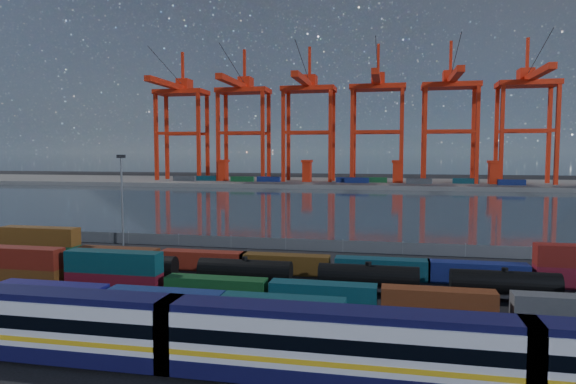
# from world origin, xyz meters

# --- Properties ---
(ground) EXTENTS (700.00, 700.00, 0.00)m
(ground) POSITION_xyz_m (0.00, 0.00, 0.00)
(ground) COLOR black
(ground) RESTS_ON ground
(harbor_water) EXTENTS (700.00, 700.00, 0.00)m
(harbor_water) POSITION_xyz_m (0.00, 105.00, 0.01)
(harbor_water) COLOR #2A343D
(harbor_water) RESTS_ON ground
(far_quay) EXTENTS (700.00, 70.00, 2.00)m
(far_quay) POSITION_xyz_m (0.00, 210.00, 1.00)
(far_quay) COLOR #514F4C
(far_quay) RESTS_ON ground
(distant_mountains) EXTENTS (2470.00, 1100.00, 520.00)m
(distant_mountains) POSITION_xyz_m (63.02, 1600.00, 220.29)
(distant_mountains) COLOR #1E2630
(distant_mountains) RESTS_ON ground
(passenger_train) EXTENTS (79.31, 3.37, 5.78)m
(passenger_train) POSITION_xyz_m (14.51, -22.68, 2.91)
(passenger_train) COLOR silver
(passenger_train) RESTS_ON ground
(container_row_south) EXTENTS (140.06, 2.53, 5.39)m
(container_row_south) POSITION_xyz_m (-9.72, -9.99, 2.16)
(container_row_south) COLOR #3F4144
(container_row_south) RESTS_ON ground
(container_row_mid) EXTENTS (128.09, 2.42, 5.15)m
(container_row_mid) POSITION_xyz_m (13.77, -3.29, 1.88)
(container_row_mid) COLOR navy
(container_row_mid) RESTS_ON ground
(container_row_north) EXTENTS (142.22, 2.56, 5.45)m
(container_row_north) POSITION_xyz_m (-7.40, 10.64, 1.78)
(container_row_north) COLOR navy
(container_row_north) RESTS_ON ground
(tanker_string) EXTENTS (120.94, 2.67, 3.83)m
(tanker_string) POSITION_xyz_m (-7.77, 2.89, 1.92)
(tanker_string) COLOR black
(tanker_string) RESTS_ON ground
(waterfront_fence) EXTENTS (160.12, 0.12, 2.20)m
(waterfront_fence) POSITION_xyz_m (-0.00, 28.00, 1.00)
(waterfront_fence) COLOR #595B5E
(waterfront_fence) RESTS_ON ground
(yard_light_mast) EXTENTS (1.60, 0.40, 16.60)m
(yard_light_mast) POSITION_xyz_m (-30.00, 26.00, 9.30)
(yard_light_mast) COLOR slate
(yard_light_mast) RESTS_ON ground
(gantry_cranes) EXTENTS (202.42, 52.65, 71.29)m
(gantry_cranes) POSITION_xyz_m (-7.50, 203.11, 43.70)
(gantry_cranes) COLOR red
(gantry_cranes) RESTS_ON ground
(quay_containers) EXTENTS (172.58, 10.99, 2.60)m
(quay_containers) POSITION_xyz_m (-11.00, 195.46, 3.30)
(quay_containers) COLOR navy
(quay_containers) RESTS_ON far_quay
(straddle_carriers) EXTENTS (140.00, 7.00, 11.10)m
(straddle_carriers) POSITION_xyz_m (-2.50, 200.00, 7.82)
(straddle_carriers) COLOR red
(straddle_carriers) RESTS_ON far_quay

